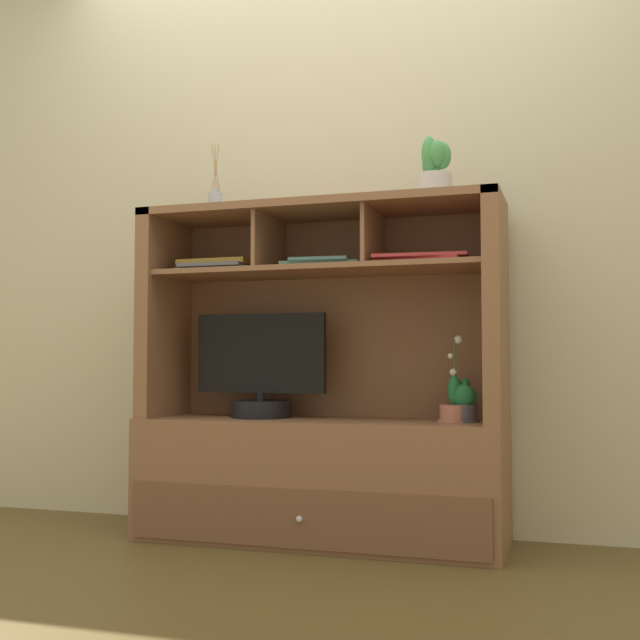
% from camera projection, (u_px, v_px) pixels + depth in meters
% --- Properties ---
extents(floor_plane, '(6.00, 6.00, 0.02)m').
position_uv_depth(floor_plane, '(320.00, 544.00, 3.08)').
color(floor_plane, brown).
rests_on(floor_plane, ground).
extents(back_wall, '(6.00, 0.02, 2.80)m').
position_uv_depth(back_wall, '(338.00, 191.00, 3.39)').
color(back_wall, beige).
rests_on(back_wall, ground).
extents(media_console, '(1.40, 0.47, 1.29)m').
position_uv_depth(media_console, '(321.00, 435.00, 3.11)').
color(media_console, brown).
rests_on(media_console, ground).
extents(tv_monitor, '(0.53, 0.23, 0.41)m').
position_uv_depth(tv_monitor, '(261.00, 376.00, 3.20)').
color(tv_monitor, black).
rests_on(tv_monitor, media_console).
extents(potted_orchid, '(0.13, 0.13, 0.32)m').
position_uv_depth(potted_orchid, '(456.00, 410.00, 2.96)').
color(potted_orchid, '#B66B56').
rests_on(potted_orchid, media_console).
extents(potted_fern, '(0.11, 0.11, 0.17)m').
position_uv_depth(potted_fern, '(462.00, 400.00, 2.95)').
color(potted_fern, '#4B4351').
rests_on(potted_fern, media_console).
extents(magazine_stack_left, '(0.32, 0.25, 0.05)m').
position_uv_depth(magazine_stack_left, '(219.00, 267.00, 3.28)').
color(magazine_stack_left, gray).
rests_on(magazine_stack_left, media_console).
extents(magazine_stack_centre, '(0.32, 0.25, 0.03)m').
position_uv_depth(magazine_stack_centre, '(323.00, 264.00, 3.09)').
color(magazine_stack_centre, '#497561').
rests_on(magazine_stack_centre, media_console).
extents(magazine_stack_right, '(0.36, 0.28, 0.03)m').
position_uv_depth(magazine_stack_right, '(422.00, 260.00, 2.99)').
color(magazine_stack_right, '#B22B2E').
rests_on(magazine_stack_right, media_console).
extents(diffuser_bottle, '(0.06, 0.06, 0.29)m').
position_uv_depth(diffuser_bottle, '(215.00, 202.00, 3.31)').
color(diffuser_bottle, '#A8B1BB').
rests_on(diffuser_bottle, media_console).
extents(potted_succulent, '(0.15, 0.15, 0.23)m').
position_uv_depth(potted_succulent, '(435.00, 171.00, 3.00)').
color(potted_succulent, beige).
rests_on(potted_succulent, media_console).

